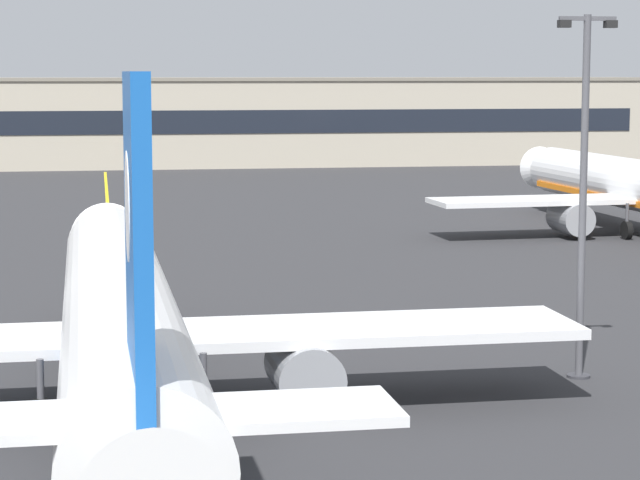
# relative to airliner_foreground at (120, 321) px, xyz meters

# --- Properties ---
(taxiway_centreline) EXTENTS (0.50, 180.00, 0.01)m
(taxiway_centreline) POSITION_rel_airliner_foreground_xyz_m (0.05, 21.16, -3.37)
(taxiway_centreline) COLOR yellow
(taxiway_centreline) RESTS_ON ground
(airliner_foreground) EXTENTS (32.06, 41.44, 11.65)m
(airliner_foreground) POSITION_rel_airliner_foreground_xyz_m (0.00, 0.00, 0.00)
(airliner_foreground) COLOR white
(airliner_foreground) RESTS_ON ground
(apron_lamp_post) EXTENTS (2.24, 0.90, 13.74)m
(apron_lamp_post) POSITION_rel_airliner_foreground_xyz_m (17.40, 3.29, 3.81)
(apron_lamp_post) COLOR #515156
(apron_lamp_post) RESTS_ON ground
(safety_cone_by_nose_gear) EXTENTS (0.44, 0.44, 0.55)m
(safety_cone_by_nose_gear) POSITION_rel_airliner_foreground_xyz_m (0.82, 15.14, -3.11)
(safety_cone_by_nose_gear) COLOR orange
(safety_cone_by_nose_gear) RESTS_ON ground
(terminal_building) EXTENTS (146.95, 12.40, 10.90)m
(terminal_building) POSITION_rel_airliner_foreground_xyz_m (-4.83, 119.78, 2.09)
(terminal_building) COLOR #B2A893
(terminal_building) RESTS_ON ground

